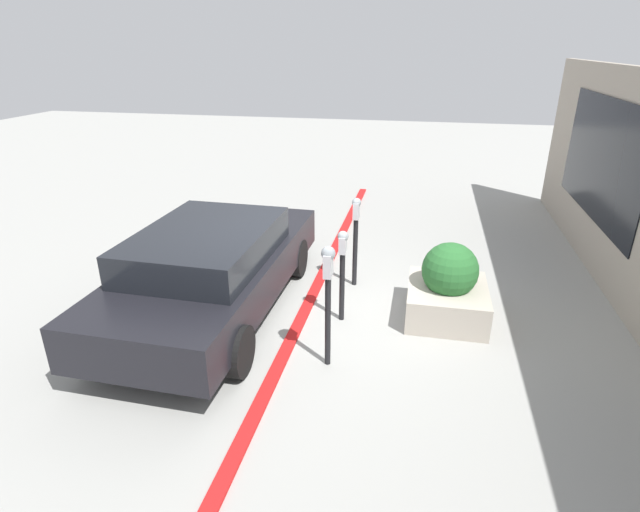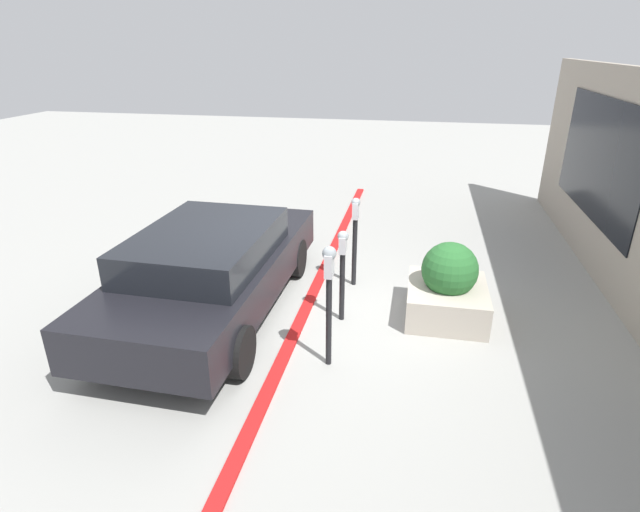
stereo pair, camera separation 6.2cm
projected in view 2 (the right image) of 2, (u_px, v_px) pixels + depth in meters
name	position (u px, v px, depth m)	size (l,w,h in m)	color
ground_plane	(309.00, 314.00, 7.27)	(40.00, 40.00, 0.00)	#999993
curb_strip	(304.00, 312.00, 7.27)	(13.50, 0.16, 0.04)	red
parking_meter_nearest	(329.00, 284.00, 5.72)	(0.19, 0.16, 1.55)	black
parking_meter_second	(343.00, 262.00, 6.79)	(0.18, 0.15, 1.34)	black
parking_meter_middle	(355.00, 230.00, 7.80)	(0.17, 0.14, 1.46)	black
planter_box	(448.00, 288.00, 7.04)	(1.24, 1.10, 1.13)	#B2A899
parked_car_front	(213.00, 267.00, 7.05)	(4.57, 1.94, 1.34)	black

